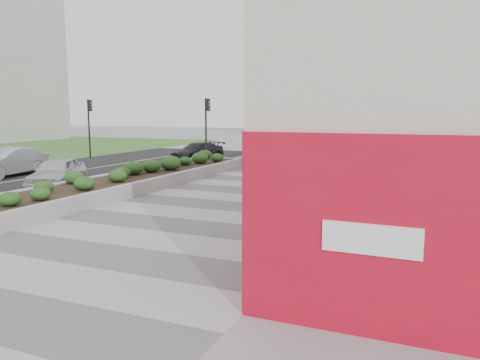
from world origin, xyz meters
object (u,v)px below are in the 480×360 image
object	(u,v)px
traffic_signal_near	(207,120)
car_white	(57,173)
skateboarder	(299,171)
car_silver	(7,162)
planter	(133,178)
traffic_signal_far	(89,120)
car_dark	(197,151)

from	to	relation	value
traffic_signal_near	car_white	distance (m)	12.08
traffic_signal_near	skateboarder	distance (m)	10.88
traffic_signal_near	car_white	xyz separation A→B (m)	(-1.27, -11.83, -2.09)
traffic_signal_near	car_white	size ratio (longest dim) A/B	1.06
skateboarder	car_silver	distance (m)	14.95
planter	traffic_signal_far	distance (m)	15.00
planter	car_white	distance (m)	3.29
skateboarder	planter	bearing A→B (deg)	-155.53
traffic_signal_near	car_silver	world-z (taller)	traffic_signal_near
car_silver	traffic_signal_far	bearing A→B (deg)	100.08
traffic_signal_far	skateboarder	bearing A→B (deg)	-20.04
traffic_signal_far	skateboarder	size ratio (longest dim) A/B	3.24
car_white	car_dark	world-z (taller)	car_white
car_white	skateboarder	bearing A→B (deg)	4.41
car_white	planter	bearing A→B (deg)	0.57
skateboarder	car_white	bearing A→B (deg)	-157.23
traffic_signal_near	car_silver	distance (m)	12.06
traffic_signal_far	skateboarder	distance (m)	18.63
planter	traffic_signal_near	distance (m)	10.90
skateboarder	car_dark	bearing A→B (deg)	135.36
planter	car_white	world-z (taller)	car_white
planter	car_white	xyz separation A→B (m)	(-3.00, -1.33, 0.25)
traffic_signal_near	traffic_signal_far	size ratio (longest dim) A/B	1.00
car_dark	traffic_signal_near	bearing A→B (deg)	-19.98
car_white	traffic_signal_near	bearing A→B (deg)	60.46
car_white	car_silver	world-z (taller)	car_silver
skateboarder	car_dark	distance (m)	12.31
planter	skateboarder	xyz separation A→B (m)	(6.46, 3.66, 0.24)
traffic_signal_near	planter	bearing A→B (deg)	-80.65
traffic_signal_near	car_silver	bearing A→B (deg)	-122.72
car_silver	car_dark	bearing A→B (deg)	58.80
traffic_signal_near	traffic_signal_far	world-z (taller)	same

